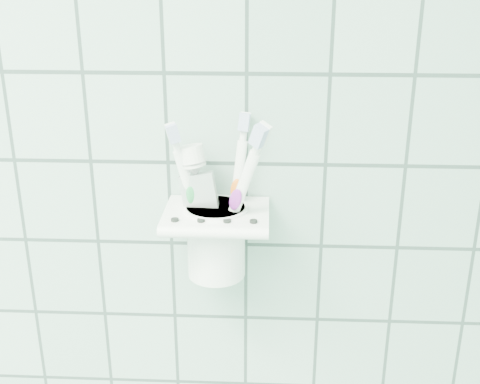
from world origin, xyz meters
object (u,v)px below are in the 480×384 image
object	(u,v)px
holder_bracket	(217,217)
toothbrush_pink	(210,192)
toothbrush_orange	(214,181)
toothpaste_tube	(212,202)
cup	(216,238)
toothbrush_blue	(227,194)

from	to	relation	value
holder_bracket	toothbrush_pink	xyz separation A→B (m)	(-0.01, 0.01, 0.02)
toothbrush_orange	toothpaste_tube	distance (m)	0.03
cup	toothbrush_orange	xyz separation A→B (m)	(-0.00, 0.02, 0.07)
cup	toothpaste_tube	xyz separation A→B (m)	(-0.00, -0.01, 0.05)
toothbrush_blue	toothbrush_orange	xyz separation A→B (m)	(-0.02, 0.01, 0.01)
holder_bracket	cup	xyz separation A→B (m)	(-0.00, 0.00, -0.03)
holder_bracket	toothbrush_blue	distance (m)	0.03
toothbrush_orange	toothpaste_tube	xyz separation A→B (m)	(-0.00, -0.02, -0.02)
cup	holder_bracket	bearing A→B (deg)	-68.51
toothbrush_pink	toothbrush_blue	size ratio (longest dim) A/B	0.98
toothpaste_tube	toothbrush_orange	bearing A→B (deg)	90.80
holder_bracket	toothbrush_blue	size ratio (longest dim) A/B	0.65
toothbrush_pink	holder_bracket	bearing A→B (deg)	-79.13
holder_bracket	cup	bearing A→B (deg)	111.49
holder_bracket	toothpaste_tube	xyz separation A→B (m)	(-0.00, -0.00, 0.02)
cup	toothpaste_tube	distance (m)	0.05
toothbrush_blue	toothbrush_orange	bearing A→B (deg)	154.63
toothbrush_pink	toothbrush_orange	xyz separation A→B (m)	(0.00, 0.01, 0.01)
toothbrush_pink	cup	bearing A→B (deg)	-75.78
toothbrush_orange	toothpaste_tube	bearing A→B (deg)	-57.83
toothbrush_pink	toothbrush_blue	bearing A→B (deg)	-36.54
toothbrush_blue	toothpaste_tube	bearing A→B (deg)	-138.52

